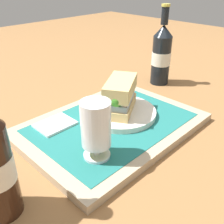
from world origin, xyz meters
The scene contains 8 objects.
ground_plane centered at (0.00, 0.00, 0.00)m, with size 3.00×3.00×0.00m, color olive.
tray centered at (0.00, 0.00, 0.01)m, with size 0.44×0.32×0.02m, color tan.
placemat centered at (0.00, 0.00, 0.02)m, with size 0.38×0.27×0.00m, color #1E6B66.
plate centered at (-0.04, -0.01, 0.03)m, with size 0.19×0.19×0.01m, color silver.
sandwich centered at (-0.04, -0.01, 0.08)m, with size 0.14×0.12×0.08m.
beer_glass centered at (0.12, 0.07, 0.09)m, with size 0.06×0.06×0.12m.
napkin_folded centered at (0.11, -0.09, 0.02)m, with size 0.09×0.07×0.01m, color white.
second_bottle centered at (-0.34, -0.10, 0.10)m, with size 0.07×0.07×0.27m.
Camera 1 is at (0.40, 0.40, 0.36)m, focal length 41.80 mm.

